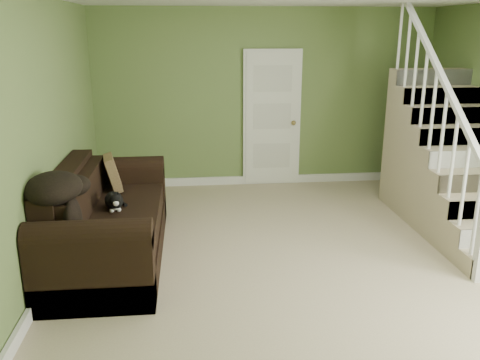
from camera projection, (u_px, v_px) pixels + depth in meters
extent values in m
cube|color=tan|center=(302.00, 259.00, 5.26)|extent=(5.00, 5.50, 0.01)
cube|color=olive|center=(265.00, 99.00, 7.51)|extent=(5.00, 0.04, 2.60)
cube|color=olive|center=(446.00, 261.00, 2.27)|extent=(5.00, 0.04, 2.60)
cube|color=olive|center=(40.00, 142.00, 4.65)|extent=(0.04, 5.50, 2.60)
cube|color=white|center=(264.00, 179.00, 7.84)|extent=(5.00, 0.04, 0.12)
cube|color=white|center=(57.00, 265.00, 5.01)|extent=(0.04, 5.50, 0.12)
cube|color=white|center=(272.00, 118.00, 7.57)|extent=(0.86, 0.05, 2.02)
cube|color=white|center=(272.00, 119.00, 7.56)|extent=(0.78, 0.04, 1.96)
sphere|color=olive|center=(294.00, 123.00, 7.56)|extent=(0.07, 0.07, 0.07)
cylinder|color=white|center=(477.00, 211.00, 4.78)|extent=(0.04, 0.04, 0.90)
cylinder|color=white|center=(465.00, 182.00, 4.98)|extent=(0.04, 0.04, 0.90)
cylinder|color=white|center=(453.00, 156.00, 5.18)|extent=(0.04, 0.04, 0.90)
cube|color=tan|center=(473.00, 206.00, 5.67)|extent=(1.00, 0.27, 0.80)
cylinder|color=white|center=(443.00, 131.00, 5.38)|extent=(0.04, 0.04, 0.90)
cube|color=tan|center=(461.00, 190.00, 5.90)|extent=(1.00, 0.27, 1.00)
cylinder|color=white|center=(433.00, 109.00, 5.58)|extent=(0.04, 0.04, 0.90)
cube|color=tan|center=(451.00, 175.00, 6.13)|extent=(1.00, 0.27, 1.20)
cylinder|color=white|center=(424.00, 88.00, 5.78)|extent=(0.04, 0.04, 0.90)
cube|color=tan|center=(441.00, 161.00, 6.36)|extent=(1.00, 0.27, 1.40)
cylinder|color=white|center=(416.00, 68.00, 5.98)|extent=(0.04, 0.04, 0.90)
cube|color=tan|center=(432.00, 149.00, 6.58)|extent=(1.00, 0.27, 1.60)
cylinder|color=white|center=(408.00, 50.00, 6.18)|extent=(0.04, 0.04, 0.90)
cube|color=tan|center=(423.00, 137.00, 6.81)|extent=(1.00, 0.27, 1.80)
cylinder|color=white|center=(400.00, 32.00, 6.38)|extent=(0.04, 0.04, 0.90)
cube|color=white|center=(438.00, 67.00, 5.45)|extent=(0.06, 2.46, 1.84)
cube|color=black|center=(112.00, 244.00, 5.30)|extent=(1.03, 2.39, 0.27)
cube|color=black|center=(121.00, 221.00, 5.24)|extent=(0.78, 1.80, 0.24)
cube|color=black|center=(92.00, 274.00, 4.23)|extent=(1.03, 0.27, 0.67)
cube|color=black|center=(123.00, 194.00, 6.25)|extent=(1.03, 0.27, 0.67)
cylinder|color=black|center=(89.00, 236.00, 4.14)|extent=(1.03, 0.27, 0.27)
cylinder|color=black|center=(121.00, 168.00, 6.16)|extent=(1.03, 0.27, 0.27)
cube|color=black|center=(67.00, 203.00, 5.13)|extent=(0.22, 1.85, 0.68)
cube|color=black|center=(84.00, 195.00, 5.12)|extent=(0.15, 1.78, 0.38)
cube|color=black|center=(107.00, 197.00, 6.37)|extent=(0.55, 0.55, 0.55)
cylinder|color=white|center=(98.00, 169.00, 6.20)|extent=(0.06, 0.06, 0.20)
cylinder|color=blue|center=(98.00, 169.00, 6.20)|extent=(0.07, 0.07, 0.05)
cylinder|color=white|center=(97.00, 160.00, 6.17)|extent=(0.03, 0.03, 0.03)
cylinder|color=white|center=(110.00, 168.00, 6.25)|extent=(0.06, 0.06, 0.20)
cylinder|color=blue|center=(110.00, 168.00, 6.25)|extent=(0.07, 0.07, 0.05)
cylinder|color=white|center=(109.00, 159.00, 6.22)|extent=(0.03, 0.03, 0.03)
cylinder|color=white|center=(106.00, 166.00, 6.35)|extent=(0.06, 0.06, 0.20)
cylinder|color=blue|center=(106.00, 166.00, 6.35)|extent=(0.07, 0.07, 0.05)
cylinder|color=white|center=(105.00, 157.00, 6.31)|extent=(0.03, 0.03, 0.03)
ellipsoid|color=black|center=(114.00, 201.00, 5.23)|extent=(0.26, 0.36, 0.18)
ellipsoid|color=white|center=(113.00, 206.00, 5.16)|extent=(0.13, 0.16, 0.09)
sphere|color=black|center=(111.00, 200.00, 5.05)|extent=(0.14, 0.14, 0.12)
ellipsoid|color=white|center=(111.00, 204.00, 5.01)|extent=(0.07, 0.06, 0.06)
cone|color=black|center=(107.00, 194.00, 5.04)|extent=(0.05, 0.06, 0.05)
cone|color=black|center=(114.00, 194.00, 5.04)|extent=(0.05, 0.06, 0.05)
cylinder|color=black|center=(124.00, 202.00, 5.37)|extent=(0.15, 0.23, 0.03)
ellipsoid|color=yellow|center=(119.00, 229.00, 4.65)|extent=(0.12, 0.17, 0.05)
cube|color=#513720|center=(113.00, 173.00, 5.80)|extent=(0.26, 0.42, 0.40)
ellipsoid|color=black|center=(53.00, 188.00, 4.38)|extent=(0.57, 0.70, 0.26)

